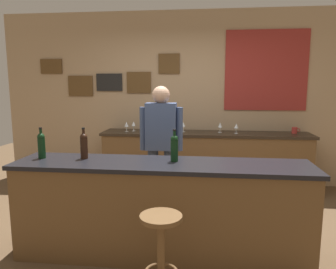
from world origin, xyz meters
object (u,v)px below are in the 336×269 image
Objects in this scene: bartender at (161,143)px; wine_glass_b at (134,124)px; wine_bottle_a at (41,145)px; wine_glass_a at (126,125)px; bar_stool at (161,243)px; wine_bottle_c at (174,147)px; wine_bottle_b at (84,145)px; wine_glass_d at (220,125)px; wine_glass_c at (183,125)px; wine_glass_e at (236,126)px; coffee_mug at (295,130)px.

bartender is 10.45× the size of wine_glass_b.
wine_glass_a is (0.36, 1.97, -0.05)m from wine_bottle_a.
wine_bottle_c reaches higher than bar_stool.
bartender is at bearing 51.42° from wine_bottle_b.
wine_bottle_a is 2.73m from wine_glass_d.
wine_glass_c is (0.18, 1.20, 0.07)m from bartender.
bartender reaches higher than wine_glass_a.
wine_bottle_a reaches higher than wine_glass_c.
wine_bottle_c is 1.97× the size of wine_glass_b.
wine_glass_a and wine_glass_e have the same top height.
bartender is at bearing -122.21° from wine_glass_d.
bar_stool is 4.39× the size of wine_glass_a.
wine_bottle_b is at bearing -128.58° from bartender.
bartender reaches higher than bar_stool.
wine_glass_a is at bearing 91.64° from wine_bottle_b.
wine_bottle_a reaches higher than wine_glass_e.
wine_bottle_a is at bearing -100.47° from wine_glass_a.
wine_bottle_a reaches higher than wine_glass_b.
wine_bottle_b is 1.97× the size of wine_glass_c.
wine_glass_b is at bearing 177.69° from wine_glass_e.
wine_glass_a is at bearing 108.96° from bar_stool.
wine_bottle_a reaches higher than wine_glass_d.
wine_glass_c is at bearing 81.31° from bartender.
wine_glass_a is at bearing -177.54° from coffee_mug.
coffee_mug is at bearing 51.54° from wine_bottle_c.
coffee_mug is (1.12, 0.04, -0.06)m from wine_glass_d.
wine_glass_c is at bearing 0.51° from wine_glass_b.
wine_bottle_c reaches higher than wine_glass_c.
wine_glass_a is 1.24× the size of coffee_mug.
wine_glass_a is 1.00× the size of wine_glass_d.
wine_bottle_b is 1.00× the size of wine_bottle_c.
wine_bottle_a is at bearing -179.00° from wine_bottle_c.
wine_glass_c reaches higher than bar_stool.
wine_glass_b is (-0.85, 2.02, -0.05)m from wine_bottle_c.
bartender is 1.41m from wine_glass_d.
wine_bottle_a is 2.09m from wine_glass_b.
wine_bottle_c is 1.97× the size of wine_glass_e.
wine_bottle_a is 3.60m from coffee_mug.
wine_glass_a is (-0.91, 2.66, 0.55)m from bar_stool.
wine_glass_b is at bearing 77.31° from wine_bottle_a.
wine_bottle_c is at bearing -67.25° from wine_glass_b.
wine_bottle_a is 1.97× the size of wine_glass_e.
wine_glass_b is (0.10, 0.07, 0.00)m from wine_glass_a.
wine_bottle_a is at bearing -131.71° from wine_glass_d.
wine_bottle_a is 2.00m from wine_glass_a.
wine_bottle_c reaches higher than wine_glass_b.
wine_glass_a is 1.00× the size of wine_glass_c.
bartender is 0.87m from wine_bottle_c.
bar_stool is 2.22× the size of wine_bottle_c.
wine_glass_e is at bearing 49.83° from wine_bottle_b.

